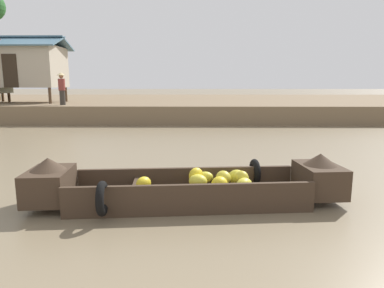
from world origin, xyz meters
name	(u,v)px	position (x,y,z in m)	size (l,w,h in m)	color
ground_plane	(201,151)	(0.00, 10.00, 0.00)	(300.00, 300.00, 0.00)	#7A6B51
riverbank_strip	(199,104)	(0.00, 26.31, 0.47)	(160.00, 20.00, 0.94)	#756047
banana_boat	(191,186)	(-0.22, 5.49, 0.30)	(5.23, 2.03, 0.83)	#3D2D21
stilt_house_mid_left	(22,66)	(-10.32, 19.94, 3.06)	(5.10, 3.20, 3.81)	#4C3826
vendor_person	(62,87)	(-7.14, 17.58, 1.86)	(0.44, 0.44, 1.66)	#332D28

